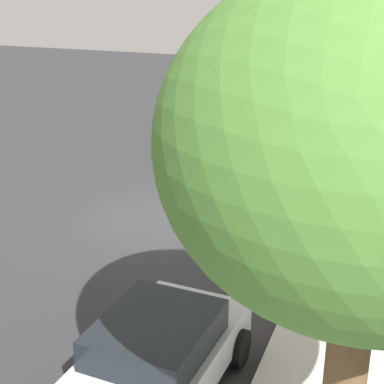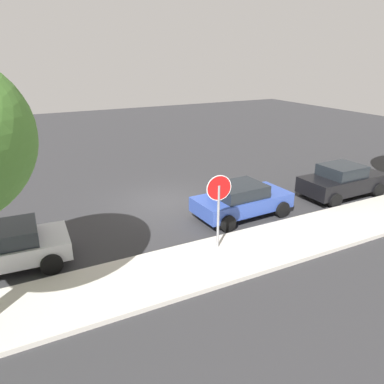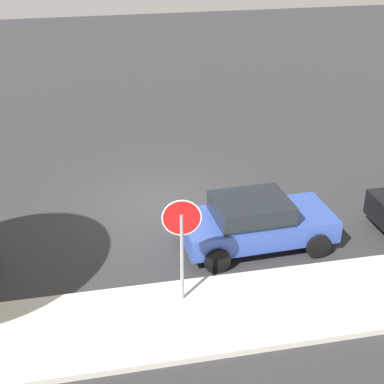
% 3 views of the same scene
% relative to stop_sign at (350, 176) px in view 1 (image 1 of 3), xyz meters
% --- Properties ---
extents(ground_plane, '(60.00, 60.00, 0.00)m').
position_rel_stop_sign_xyz_m(ground_plane, '(-0.23, -4.73, -1.81)').
color(ground_plane, '#2D2D30').
extents(sidewalk_curb, '(32.00, 2.57, 0.14)m').
position_rel_stop_sign_xyz_m(sidewalk_curb, '(-0.23, 0.60, -1.74)').
color(sidewalk_curb, beige).
rests_on(sidewalk_curb, ground_plane).
extents(stop_sign, '(0.83, 0.13, 2.61)m').
position_rel_stop_sign_xyz_m(stop_sign, '(0.00, 0.00, 0.00)').
color(stop_sign, gray).
rests_on(stop_sign, ground_plane).
extents(parked_car_blue, '(3.93, 2.12, 1.36)m').
position_rel_stop_sign_xyz_m(parked_car_blue, '(-2.28, -1.98, -1.11)').
color(parked_car_blue, '#2D479E').
rests_on(parked_car_blue, ground_plane).
extents(parked_car_silver, '(3.97, 2.18, 1.35)m').
position_rel_stop_sign_xyz_m(parked_car_silver, '(6.28, -2.02, -1.11)').
color(parked_car_silver, silver).
rests_on(parked_car_silver, ground_plane).
extents(parked_car_black, '(4.05, 2.00, 1.49)m').
position_rel_stop_sign_xyz_m(parked_car_black, '(-7.58, -1.73, -1.06)').
color(parked_car_black, black).
rests_on(parked_car_black, ground_plane).
extents(street_tree_mid_block, '(4.24, 4.24, 6.40)m').
position_rel_stop_sign_xyz_m(street_tree_mid_block, '(7.18, 0.78, 2.72)').
color(street_tree_mid_block, brown).
rests_on(street_tree_mid_block, ground_plane).
extents(fire_hydrant, '(0.30, 0.22, 0.72)m').
position_rel_stop_sign_xyz_m(fire_hydrant, '(-9.75, -0.39, -1.45)').
color(fire_hydrant, '#A5A5A8').
rests_on(fire_hydrant, ground_plane).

